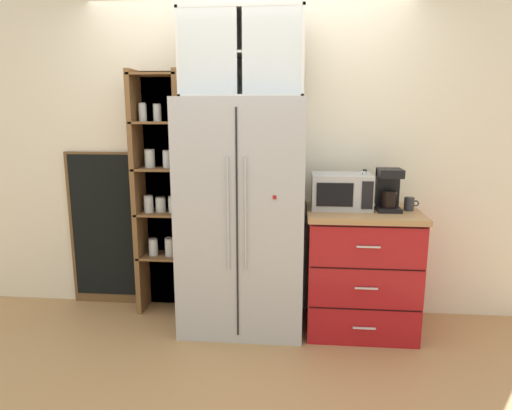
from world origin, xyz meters
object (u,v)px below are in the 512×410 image
object	(u,v)px
microwave	(341,191)
bottle_clear	(364,192)
chalkboard_menu	(104,229)
coffee_maker	(388,189)
refrigerator	(243,216)
mug_sage	(365,205)
bottle_amber	(363,193)
mug_charcoal	(409,204)

from	to	relation	value
microwave	bottle_clear	bearing A→B (deg)	-13.43
chalkboard_menu	coffee_maker	bearing A→B (deg)	-6.92
refrigerator	bottle_clear	distance (m)	0.92
chalkboard_menu	refrigerator	bearing A→B (deg)	-13.79
microwave	chalkboard_menu	world-z (taller)	chalkboard_menu
coffee_maker	mug_sage	world-z (taller)	coffee_maker
bottle_amber	mug_sage	bearing A→B (deg)	-89.02
refrigerator	bottle_clear	size ratio (longest dim) A/B	5.82
microwave	bottle_clear	world-z (taller)	bottle_clear
refrigerator	coffee_maker	bearing A→B (deg)	1.27
mug_charcoal	chalkboard_menu	distance (m)	2.51
microwave	coffee_maker	distance (m)	0.34
coffee_maker	chalkboard_menu	bearing A→B (deg)	173.08
coffee_maker	mug_charcoal	size ratio (longest dim) A/B	2.88
microwave	bottle_clear	xyz separation A→B (m)	(0.16, -0.04, 0.00)
microwave	bottle_clear	distance (m)	0.17
microwave	mug_sage	size ratio (longest dim) A/B	4.05
bottle_amber	coffee_maker	bearing A→B (deg)	-11.40
coffee_maker	mug_sage	bearing A→B (deg)	-156.07
bottle_clear	chalkboard_menu	distance (m)	2.19
bottle_clear	chalkboard_menu	bearing A→B (deg)	172.61
mug_sage	microwave	bearing A→B (deg)	143.92
microwave	mug_sage	world-z (taller)	microwave
coffee_maker	mug_sage	xyz separation A→B (m)	(-0.17, -0.08, -0.11)
microwave	bottle_amber	bearing A→B (deg)	-2.38
mug_charcoal	bottle_clear	size ratio (longest dim) A/B	0.36
mug_charcoal	bottle_amber	world-z (taller)	bottle_amber
microwave	coffee_maker	bearing A→B (deg)	-7.12
refrigerator	bottle_clear	bearing A→B (deg)	1.74
chalkboard_menu	microwave	bearing A→B (deg)	-6.89
refrigerator	mug_sage	distance (m)	0.91
mug_sage	chalkboard_menu	xyz separation A→B (m)	(-2.14, 0.36, -0.32)
coffee_maker	bottle_amber	distance (m)	0.18
microwave	refrigerator	bearing A→B (deg)	-174.89
mug_sage	chalkboard_menu	size ratio (longest dim) A/B	0.08
microwave	bottle_clear	size ratio (longest dim) A/B	1.46
mug_sage	bottle_clear	distance (m)	0.12
microwave	coffee_maker	size ratio (longest dim) A/B	1.42
refrigerator	bottle_amber	xyz separation A→B (m)	(0.90, 0.06, 0.18)
microwave	coffee_maker	xyz separation A→B (m)	(0.34, -0.04, 0.03)
coffee_maker	mug_charcoal	xyz separation A→B (m)	(0.16, 0.01, -0.11)
coffee_maker	mug_sage	distance (m)	0.22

